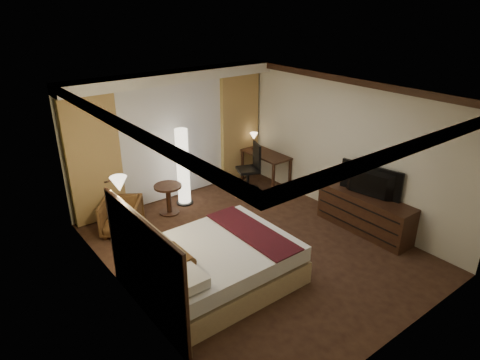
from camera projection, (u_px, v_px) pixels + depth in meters
floor at (254, 248)px, 7.45m from camera, size 4.50×5.50×0.01m
ceiling at (256, 93)px, 6.37m from camera, size 4.50×5.50×0.01m
back_wall at (171, 136)px, 8.90m from camera, size 4.50×0.02×2.70m
left_wall at (124, 217)px, 5.65m from camera, size 0.02×5.50×2.70m
right_wall at (345, 148)px, 8.18m from camera, size 0.02×5.50×2.70m
crown_molding at (256, 97)px, 6.40m from camera, size 4.50×5.50×0.12m
soffit at (173, 77)px, 8.22m from camera, size 4.50×0.50×0.20m
curtain_sheer at (173, 141)px, 8.88m from camera, size 2.48×0.04×2.45m
curtain_left_drape at (94, 160)px, 7.88m from camera, size 1.00×0.14×2.45m
curtain_right_drape at (239, 128)px, 9.80m from camera, size 1.00×0.14×2.45m
wall_sconce at (119, 184)px, 5.97m from camera, size 0.24×0.24×0.24m
bed at (217, 264)px, 6.43m from camera, size 2.25×1.76×0.66m
headboard at (146, 268)px, 5.62m from camera, size 0.12×2.06×1.50m
armchair at (122, 215)px, 7.80m from camera, size 0.94×0.93×0.71m
side_table at (169, 199)px, 8.52m from camera, size 0.55×0.55×0.61m
floor_lamp at (183, 167)px, 8.72m from camera, size 0.34×0.34×1.64m
desk at (266, 169)px, 9.81m from camera, size 0.55×1.18×0.75m
desk_lamp at (254, 142)px, 9.91m from camera, size 0.18×0.18×0.34m
office_chair at (248, 168)px, 9.38m from camera, size 0.69×0.69×1.10m
dresser at (365, 213)px, 7.87m from camera, size 0.50×1.84×0.71m
television at (368, 179)px, 7.58m from camera, size 0.87×1.26×0.15m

